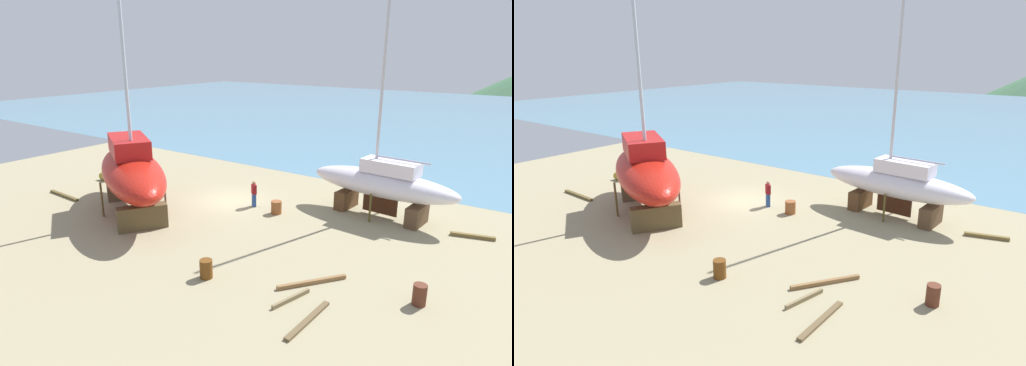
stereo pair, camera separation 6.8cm
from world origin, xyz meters
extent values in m
plane|color=gray|center=(0.00, -2.92, 0.00)|extent=(43.67, 43.67, 0.00)
cube|color=teal|center=(0.00, 46.07, 0.00)|extent=(141.68, 76.14, 0.01)
cube|color=brown|center=(-0.94, -6.28, 0.66)|extent=(1.97, 2.63, 1.31)
cube|color=brown|center=(-5.63, -3.45, 0.66)|extent=(1.97, 2.63, 1.31)
cylinder|color=brown|center=(-2.35, -3.31, 1.02)|extent=(0.12, 0.12, 2.05)
cylinder|color=brown|center=(-4.23, -6.43, 1.02)|extent=(0.12, 0.12, 2.05)
ellipsoid|color=#AD1B11|center=(-3.29, -4.87, 2.47)|extent=(11.09, 8.50, 2.10)
cube|color=#471510|center=(-3.29, -4.87, 0.68)|extent=(2.29, 1.43, 1.47)
cube|color=#AF1817|center=(-3.76, -4.58, 3.94)|extent=(4.40, 3.74, 1.05)
cylinder|color=silver|center=(-2.82, -5.15, 10.47)|extent=(0.19, 0.19, 14.11)
cylinder|color=#BBB6C0|center=(-4.46, -4.16, 4.31)|extent=(3.35, 2.10, 0.13)
cube|color=brown|center=(6.56, 3.27, 0.57)|extent=(0.84, 1.89, 1.13)
cube|color=brown|center=(10.91, 2.93, 0.57)|extent=(0.84, 1.89, 1.13)
cylinder|color=brown|center=(8.63, 1.84, 0.83)|extent=(0.12, 0.12, 1.66)
cylinder|color=brown|center=(8.83, 4.36, 0.83)|extent=(0.12, 0.12, 1.66)
ellipsoid|color=silver|center=(8.73, 3.10, 1.96)|extent=(8.89, 2.99, 1.50)
cube|color=#422212|center=(8.73, 3.10, 0.68)|extent=(2.10, 0.25, 1.05)
cube|color=silver|center=(9.17, 3.07, 3.01)|extent=(3.24, 1.63, 0.75)
cylinder|color=#BDBABF|center=(8.30, 3.13, 8.45)|extent=(0.17, 0.17, 11.64)
cylinder|color=#B5B9D0|center=(9.82, 3.01, 3.53)|extent=(3.06, 0.36, 0.12)
cube|color=navy|center=(1.85, 0.10, 0.41)|extent=(0.39, 0.37, 0.82)
cube|color=maroon|center=(1.85, 0.10, 1.12)|extent=(0.49, 0.46, 0.59)
sphere|color=#9C694B|center=(1.85, 0.10, 1.52)|extent=(0.22, 0.22, 0.22)
cylinder|color=#562A1B|center=(13.39, -5.06, 0.42)|extent=(0.65, 0.65, 0.84)
cylinder|color=brown|center=(3.66, -0.12, 0.38)|extent=(0.89, 0.89, 0.77)
cylinder|color=olive|center=(-10.41, -1.80, 0.27)|extent=(1.00, 0.65, 0.54)
cylinder|color=#603511|center=(5.43, -8.25, 0.41)|extent=(0.77, 0.77, 0.82)
cube|color=brown|center=(-9.44, -5.74, 0.08)|extent=(3.15, 0.34, 0.16)
cube|color=olive|center=(-9.97, 1.60, 0.08)|extent=(1.48, 1.56, 0.15)
cube|color=brown|center=(13.81, 2.87, 0.09)|extent=(2.11, 0.77, 0.18)
cube|color=brown|center=(9.35, -6.10, 0.09)|extent=(1.95, 2.61, 0.17)
cube|color=olive|center=(9.30, -7.68, 0.09)|extent=(0.60, 1.91, 0.17)
cube|color=brown|center=(10.50, -8.49, 0.06)|extent=(0.29, 2.84, 0.11)
camera|label=1|loc=(16.93, -20.57, 9.33)|focal=30.79mm
camera|label=2|loc=(16.99, -20.53, 9.33)|focal=30.79mm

